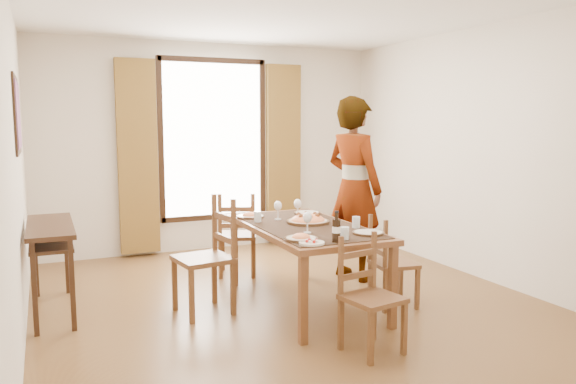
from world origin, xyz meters
name	(u,v)px	position (x,y,z in m)	size (l,w,h in m)	color
ground	(289,302)	(0.00, 0.00, 0.00)	(5.00, 5.00, 0.00)	#4D2D18
room_shell	(283,138)	(0.00, 0.13, 1.54)	(4.60, 5.10, 2.74)	beige
console_table	(50,237)	(-2.03, 0.60, 0.68)	(0.38, 1.20, 0.80)	#341A11
dining_table	(305,232)	(0.11, -0.12, 0.69)	(0.93, 1.78, 0.76)	brown
chair_west	(207,259)	(-0.77, 0.06, 0.48)	(0.52, 0.52, 1.03)	brown
chair_north	(237,237)	(-0.14, 1.09, 0.43)	(0.53, 0.53, 0.93)	brown
chair_south	(370,298)	(0.10, -1.26, 0.40)	(0.44, 0.44, 0.86)	brown
chair_east	(391,265)	(0.82, -0.47, 0.39)	(0.42, 0.42, 0.84)	brown
man	(354,188)	(0.99, 0.51, 0.98)	(0.66, 0.82, 1.96)	#919699
plate_sw	(301,236)	(-0.19, -0.69, 0.78)	(0.27, 0.27, 0.05)	silver
plate_se	(368,231)	(0.42, -0.71, 0.78)	(0.27, 0.27, 0.05)	silver
plate_nw	(250,215)	(-0.21, 0.46, 0.78)	(0.27, 0.27, 0.05)	silver
plate_ne	(307,211)	(0.39, 0.41, 0.78)	(0.27, 0.27, 0.05)	silver
pasta_platter	(308,218)	(0.18, -0.05, 0.81)	(0.40, 0.40, 0.10)	#C04818
caprese_plate	(312,241)	(-0.18, -0.86, 0.78)	(0.20, 0.20, 0.04)	silver
wine_glass_a	(307,222)	(-0.03, -0.47, 0.85)	(0.08, 0.08, 0.18)	white
wine_glass_b	(298,208)	(0.22, 0.27, 0.85)	(0.08, 0.08, 0.18)	white
wine_glass_c	(278,210)	(-0.01, 0.22, 0.85)	(0.08, 0.08, 0.18)	white
tumbler_a	(356,222)	(0.47, -0.43, 0.81)	(0.07, 0.07, 0.10)	silver
tumbler_b	(258,217)	(-0.23, 0.19, 0.81)	(0.07, 0.07, 0.10)	silver
tumbler_c	(345,233)	(0.14, -0.81, 0.81)	(0.07, 0.07, 0.10)	silver
wine_bottle	(336,227)	(0.02, -0.88, 0.88)	(0.07, 0.07, 0.25)	black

